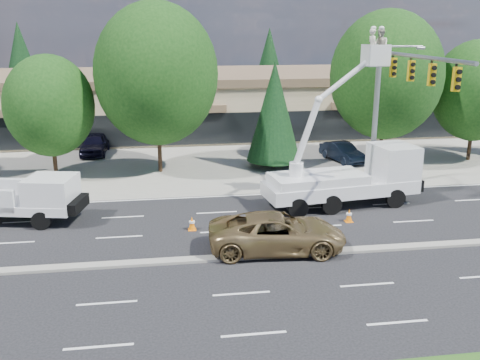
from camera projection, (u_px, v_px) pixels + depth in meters
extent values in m
plane|color=black|center=(231.00, 259.00, 23.33)|extent=(140.00, 140.00, 0.00)
cube|color=gray|center=(199.00, 153.00, 42.33)|extent=(140.00, 22.00, 0.01)
cube|color=gray|center=(231.00, 257.00, 23.32)|extent=(120.00, 0.55, 0.12)
cube|color=tan|center=(191.00, 104.00, 51.13)|extent=(50.00, 15.00, 5.00)
cube|color=brown|center=(190.00, 76.00, 50.39)|extent=(50.40, 15.40, 0.70)
cube|color=black|center=(196.00, 129.00, 44.24)|extent=(48.00, 0.12, 2.60)
cylinder|color=#332114|center=(55.00, 157.00, 35.83)|extent=(0.28, 0.28, 2.61)
ellipsoid|color=black|center=(49.00, 106.00, 34.88)|extent=(5.81, 5.81, 6.68)
cylinder|color=#332114|center=(159.00, 145.00, 36.65)|extent=(0.28, 0.28, 3.70)
ellipsoid|color=black|center=(156.00, 74.00, 35.30)|extent=(8.21, 8.21, 9.45)
cylinder|color=#332114|center=(273.00, 162.00, 38.16)|extent=(0.26, 0.26, 0.80)
cone|color=black|center=(274.00, 111.00, 37.14)|extent=(3.81, 3.81, 6.96)
cylinder|color=#332114|center=(381.00, 140.00, 38.88)|extent=(0.28, 0.28, 3.54)
ellipsoid|color=black|center=(386.00, 75.00, 37.58)|extent=(7.88, 7.88, 9.06)
cylinder|color=#332114|center=(470.00, 141.00, 39.94)|extent=(0.28, 0.28, 2.87)
ellipsoid|color=black|center=(476.00, 91.00, 38.89)|extent=(6.39, 6.39, 7.35)
cylinder|color=#332114|center=(27.00, 111.00, 60.63)|extent=(0.26, 0.26, 0.80)
cone|color=black|center=(21.00, 65.00, 59.21)|extent=(5.16, 5.16, 9.43)
cylinder|color=#332114|center=(151.00, 108.00, 62.56)|extent=(0.26, 0.26, 0.80)
cone|color=black|center=(149.00, 54.00, 60.84)|extent=(6.19, 6.19, 11.30)
cylinder|color=#332114|center=(269.00, 106.00, 64.50)|extent=(0.26, 0.26, 0.80)
cone|color=black|center=(269.00, 66.00, 63.18)|extent=(4.82, 4.82, 8.81)
cylinder|color=#332114|center=(364.00, 104.00, 66.15)|extent=(0.26, 0.26, 0.80)
cone|color=black|center=(366.00, 63.00, 64.78)|extent=(5.00, 5.00, 9.14)
cylinder|color=gray|center=(375.00, 116.00, 32.19)|extent=(0.32, 0.32, 9.00)
cylinder|color=gray|center=(420.00, 57.00, 26.38)|extent=(0.20, 10.00, 0.20)
cylinder|color=gray|center=(401.00, 46.00, 31.22)|extent=(2.60, 0.12, 0.12)
cube|color=gold|center=(393.00, 68.00, 29.44)|extent=(0.32, 0.22, 1.05)
cube|color=gold|center=(411.00, 71.00, 27.35)|extent=(0.32, 0.22, 1.05)
cube|color=gold|center=(432.00, 75.00, 25.26)|extent=(0.32, 0.22, 1.05)
cube|color=gold|center=(456.00, 79.00, 23.17)|extent=(0.32, 0.22, 1.05)
cube|color=silver|center=(15.00, 205.00, 27.53)|extent=(6.64, 3.54, 0.47)
cube|color=silver|center=(51.00, 192.00, 27.21)|extent=(2.72, 2.68, 1.58)
cube|color=black|center=(64.00, 188.00, 27.11)|extent=(0.49, 1.97, 1.05)
cube|color=silver|center=(340.00, 187.00, 29.89)|extent=(8.91, 3.76, 0.76)
cube|color=silver|center=(393.00, 164.00, 30.44)|extent=(2.49, 2.81, 2.16)
cube|color=black|center=(406.00, 160.00, 30.61)|extent=(0.39, 2.15, 1.29)
cube|color=silver|center=(318.00, 179.00, 29.34)|extent=(5.47, 3.18, 0.54)
cylinder|color=silver|center=(296.00, 170.00, 28.83)|extent=(0.76, 0.76, 0.86)
cube|color=silver|center=(376.00, 55.00, 28.31)|extent=(1.31, 1.13, 1.17)
imported|color=beige|center=(372.00, 47.00, 28.12)|extent=(0.54, 0.73, 1.86)
imported|color=beige|center=(380.00, 46.00, 28.25)|extent=(0.82, 0.99, 1.86)
ellipsoid|color=white|center=(374.00, 28.00, 27.86)|extent=(0.28, 0.28, 0.19)
ellipsoid|color=white|center=(382.00, 28.00, 27.98)|extent=(0.28, 0.28, 0.19)
cube|color=orange|center=(192.00, 229.00, 26.60)|extent=(0.40, 0.40, 0.03)
cone|color=orange|center=(192.00, 223.00, 26.51)|extent=(0.36, 0.36, 0.70)
cylinder|color=white|center=(192.00, 222.00, 26.49)|extent=(0.29, 0.29, 0.10)
cube|color=orange|center=(238.00, 231.00, 26.45)|extent=(0.40, 0.40, 0.03)
cone|color=orange|center=(238.00, 224.00, 26.36)|extent=(0.36, 0.36, 0.70)
cylinder|color=white|center=(238.00, 223.00, 26.34)|extent=(0.29, 0.29, 0.10)
cube|color=orange|center=(349.00, 221.00, 27.70)|extent=(0.40, 0.40, 0.03)
cone|color=orange|center=(349.00, 215.00, 27.61)|extent=(0.36, 0.36, 0.70)
cylinder|color=white|center=(349.00, 214.00, 27.59)|extent=(0.29, 0.29, 0.10)
imported|color=olive|center=(277.00, 233.00, 23.96)|extent=(6.36, 3.32, 1.71)
imported|color=black|center=(95.00, 144.00, 41.94)|extent=(2.06, 4.83, 1.63)
imported|color=black|center=(342.00, 152.00, 39.77)|extent=(2.54, 4.47, 1.40)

